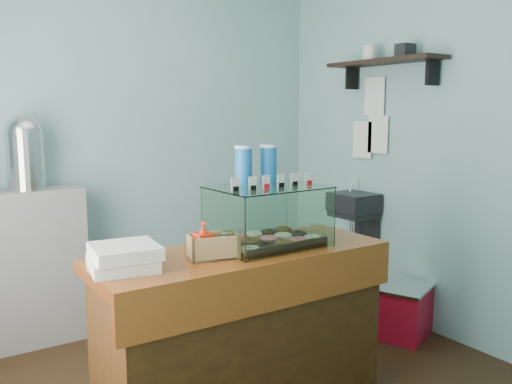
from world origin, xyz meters
TOP-DOWN VIEW (x-y plane):
  - room_shell at (0.03, 0.01)m, footprint 3.54×3.04m
  - counter at (0.00, -0.25)m, footprint 1.60×0.60m
  - back_shelf at (-0.90, 1.32)m, footprint 1.00×0.32m
  - display_case at (0.18, -0.21)m, footprint 0.61×0.45m
  - condiment_crate at (-0.21, -0.29)m, footprint 0.28×0.21m
  - pastry_boxes at (-0.64, -0.24)m, footprint 0.34×0.34m
  - coffee_urn at (-0.75, 1.31)m, footprint 0.28×0.28m
  - red_cooler at (1.51, -0.08)m, footprint 0.53×0.47m

SIDE VIEW (x-z plane):
  - red_cooler at x=1.51m, z-range 0.00..0.38m
  - counter at x=0.00m, z-range 0.01..0.91m
  - back_shelf at x=-0.90m, z-range 0.00..1.10m
  - pastry_boxes at x=-0.64m, z-range 0.90..1.02m
  - condiment_crate at x=-0.21m, z-range 0.87..1.06m
  - display_case at x=0.18m, z-range 0.80..1.35m
  - coffee_urn at x=-0.75m, z-range 1.11..1.62m
  - room_shell at x=0.03m, z-range 0.30..3.12m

